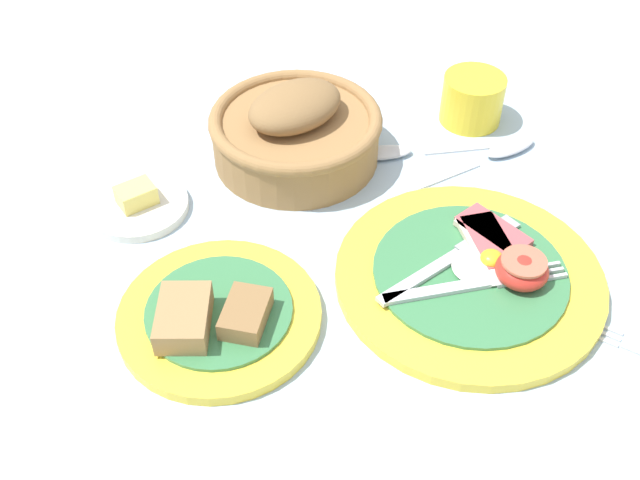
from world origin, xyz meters
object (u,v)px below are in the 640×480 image
(sugar_cup, at_px, (473,98))
(bread_basket, at_px, (296,131))
(butter_dish, at_px, (138,204))
(teaspoon_near_cup, at_px, (405,151))
(bread_plate, at_px, (217,315))
(teaspoon_by_saucer, at_px, (492,155))
(breakfast_plate, at_px, (474,274))

(sugar_cup, bearing_deg, bread_basket, 176.88)
(butter_dish, distance_m, teaspoon_near_cup, 0.32)
(bread_basket, bearing_deg, sugar_cup, -3.12)
(bread_plate, distance_m, butter_dish, 0.19)
(sugar_cup, xyz_separation_m, butter_dish, (-0.43, -0.01, -0.02))
(butter_dish, xyz_separation_m, teaspoon_by_saucer, (0.41, -0.07, -0.00))
(teaspoon_near_cup, bearing_deg, sugar_cup, -149.13)
(sugar_cup, bearing_deg, butter_dish, -178.96)
(bread_plate, xyz_separation_m, teaspoon_near_cup, (0.28, 0.16, -0.01))
(bread_plate, bearing_deg, butter_dish, 99.93)
(teaspoon_by_saucer, height_order, teaspoon_near_cup, same)
(bread_basket, bearing_deg, breakfast_plate, -70.42)
(bread_basket, height_order, butter_dish, bread_basket)
(sugar_cup, relative_size, butter_dish, 0.70)
(bread_plate, distance_m, sugar_cup, 0.44)
(teaspoon_near_cup, bearing_deg, teaspoon_by_saucer, 167.62)
(breakfast_plate, height_order, bread_plate, same)
(bread_basket, bearing_deg, bread_plate, -127.85)
(bread_plate, relative_size, teaspoon_near_cup, 1.02)
(bread_basket, xyz_separation_m, teaspoon_near_cup, (0.12, -0.05, -0.03))
(bread_plate, xyz_separation_m, butter_dish, (-0.03, 0.19, -0.00))
(teaspoon_by_saucer, bearing_deg, bread_plate, -170.00)
(teaspoon_by_saucer, bearing_deg, butter_dish, 162.91)
(butter_dish, bearing_deg, teaspoon_near_cup, -4.55)
(breakfast_plate, xyz_separation_m, teaspoon_by_saucer, (0.12, 0.16, -0.00))
(breakfast_plate, xyz_separation_m, butter_dish, (-0.29, 0.24, -0.00))
(sugar_cup, bearing_deg, teaspoon_by_saucer, -101.12)
(bread_plate, bearing_deg, sugar_cup, 26.52)
(butter_dish, bearing_deg, bread_plate, -80.07)
(bread_basket, bearing_deg, teaspoon_by_saucer, -23.08)
(teaspoon_by_saucer, bearing_deg, teaspoon_near_cup, 146.42)
(bread_plate, relative_size, bread_basket, 0.97)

